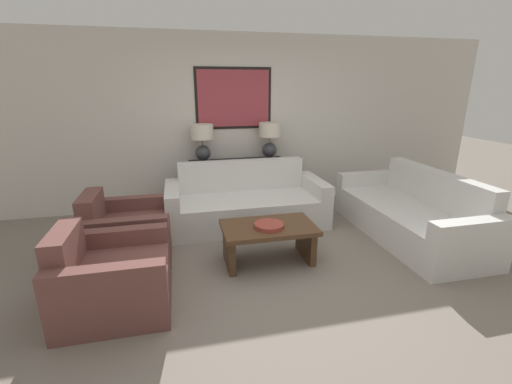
# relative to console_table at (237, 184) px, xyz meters

# --- Properties ---
(ground_plane) EXTENTS (20.00, 20.00, 0.00)m
(ground_plane) POSITION_rel_console_table_xyz_m (0.00, -2.19, -0.39)
(ground_plane) COLOR slate
(back_wall) EXTENTS (8.63, 0.12, 2.65)m
(back_wall) POSITION_rel_console_table_xyz_m (0.00, 0.27, 0.94)
(back_wall) COLOR beige
(back_wall) RESTS_ON ground_plane
(console_table) EXTENTS (1.48, 0.38, 0.78)m
(console_table) POSITION_rel_console_table_xyz_m (0.00, 0.00, 0.00)
(console_table) COLOR black
(console_table) RESTS_ON ground_plane
(table_lamp_left) EXTENTS (0.34, 0.34, 0.57)m
(table_lamp_left) POSITION_rel_console_table_xyz_m (-0.52, 0.00, 0.73)
(table_lamp_left) COLOR #333338
(table_lamp_left) RESTS_ON console_table
(table_lamp_right) EXTENTS (0.34, 0.34, 0.57)m
(table_lamp_right) POSITION_rel_console_table_xyz_m (0.52, 0.00, 0.73)
(table_lamp_right) COLOR #333338
(table_lamp_right) RESTS_ON console_table
(couch_by_back_wall) EXTENTS (2.18, 0.95, 0.85)m
(couch_by_back_wall) POSITION_rel_console_table_xyz_m (0.00, -0.68, -0.11)
(couch_by_back_wall) COLOR silver
(couch_by_back_wall) RESTS_ON ground_plane
(couch_by_side) EXTENTS (0.95, 2.18, 0.85)m
(couch_by_side) POSITION_rel_console_table_xyz_m (2.00, -1.57, -0.11)
(couch_by_side) COLOR silver
(couch_by_side) RESTS_ON ground_plane
(coffee_table) EXTENTS (1.01, 0.61, 0.44)m
(coffee_table) POSITION_rel_console_table_xyz_m (0.02, -1.83, -0.08)
(coffee_table) COLOR #4C331E
(coffee_table) RESTS_ON ground_plane
(decorative_bowl) EXTENTS (0.32, 0.32, 0.04)m
(decorative_bowl) POSITION_rel_console_table_xyz_m (0.01, -1.89, 0.07)
(decorative_bowl) COLOR #93382D
(decorative_bowl) RESTS_ON coffee_table
(armchair_near_back_wall) EXTENTS (0.91, 0.88, 0.77)m
(armchair_near_back_wall) POSITION_rel_console_table_xyz_m (-1.53, -1.34, -0.11)
(armchair_near_back_wall) COLOR brown
(armchair_near_back_wall) RESTS_ON ground_plane
(armchair_near_camera) EXTENTS (0.91, 0.88, 0.77)m
(armchair_near_camera) POSITION_rel_console_table_xyz_m (-1.53, -2.33, -0.11)
(armchair_near_camera) COLOR brown
(armchair_near_camera) RESTS_ON ground_plane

